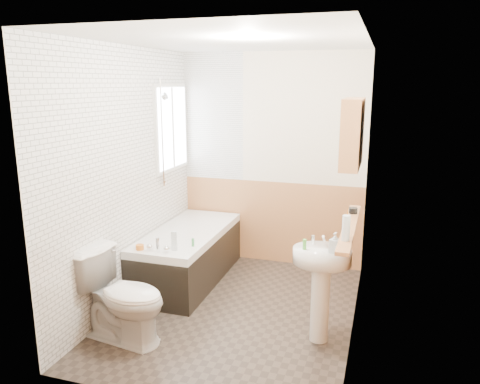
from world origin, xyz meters
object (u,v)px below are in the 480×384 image
at_px(bathtub, 188,254).
at_px(sink, 321,276).
at_px(toilet, 122,297).
at_px(medicine_cabinet, 352,133).
at_px(pine_shelf, 350,227).

distance_m(bathtub, sink, 1.80).
height_order(bathtub, toilet, toilet).
height_order(sink, medicine_cabinet, medicine_cabinet).
xyz_separation_m(toilet, sink, (1.60, 0.48, 0.20)).
relative_size(sink, medicine_cabinet, 1.51).
bearing_deg(sink, bathtub, 157.46).
distance_m(toilet, medicine_cabinet, 2.35).
xyz_separation_m(bathtub, sink, (1.57, -0.83, 0.29)).
height_order(sink, pine_shelf, pine_shelf).
height_order(pine_shelf, medicine_cabinet, medicine_cabinet).
bearing_deg(toilet, pine_shelf, -62.54).
distance_m(sink, pine_shelf, 0.47).
xyz_separation_m(bathtub, toilet, (-0.03, -1.32, 0.09)).
bearing_deg(pine_shelf, bathtub, 158.17).
distance_m(toilet, sink, 1.68).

